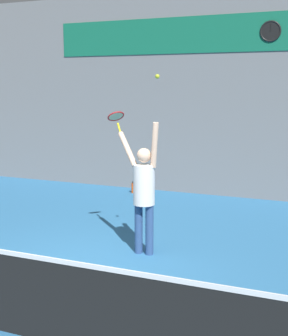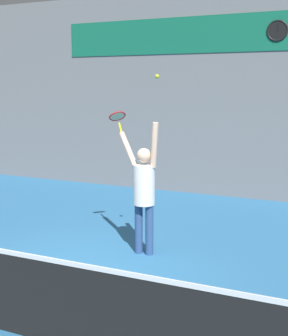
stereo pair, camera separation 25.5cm
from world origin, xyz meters
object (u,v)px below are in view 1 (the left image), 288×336
at_px(water_bottle, 133,188).
at_px(tennis_player, 144,188).
at_px(scoreboard_clock, 270,31).
at_px(tennis_ball, 157,76).
at_px(tennis_racket, 116,117).

bearing_deg(water_bottle, tennis_player, -63.99).
distance_m(scoreboard_clock, tennis_ball, 4.77).
xyz_separation_m(scoreboard_clock, tennis_ball, (-1.01, -4.54, -1.09)).
height_order(tennis_racket, water_bottle, tennis_racket).
relative_size(tennis_racket, water_bottle, 1.29).
bearing_deg(scoreboard_clock, water_bottle, -170.62).
distance_m(tennis_player, tennis_ball, 1.77).
relative_size(scoreboard_clock, tennis_racket, 1.24).
xyz_separation_m(scoreboard_clock, tennis_player, (-1.26, -4.48, -2.84)).
bearing_deg(tennis_racket, tennis_ball, -28.15).
relative_size(tennis_racket, tennis_ball, 5.70).
relative_size(tennis_player, tennis_ball, 31.74).
height_order(tennis_player, water_bottle, tennis_player).
bearing_deg(tennis_racket, tennis_player, -32.68).
bearing_deg(tennis_player, scoreboard_clock, 74.34).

